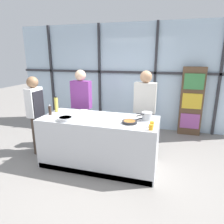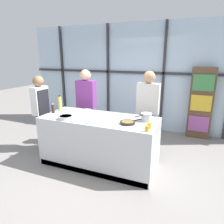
% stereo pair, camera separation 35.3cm
% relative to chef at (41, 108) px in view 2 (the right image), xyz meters
% --- Properties ---
extents(ground_plane, '(18.00, 18.00, 0.00)m').
position_rel_chef_xyz_m(ground_plane, '(1.39, -0.11, -0.92)').
color(ground_plane, gray).
extents(back_window_wall, '(6.40, 0.10, 2.80)m').
position_rel_chef_xyz_m(back_window_wall, '(1.39, 2.13, 0.49)').
color(back_window_wall, silver).
rests_on(back_window_wall, ground_plane).
extents(bookshelf, '(0.54, 0.19, 1.72)m').
position_rel_chef_xyz_m(bookshelf, '(3.10, 1.94, -0.06)').
color(bookshelf, brown).
rests_on(bookshelf, ground_plane).
extents(demo_island, '(2.08, 0.88, 0.90)m').
position_rel_chef_xyz_m(demo_island, '(1.40, -0.11, -0.46)').
color(demo_island, silver).
rests_on(demo_island, ground_plane).
extents(chef, '(0.22, 0.37, 1.58)m').
position_rel_chef_xyz_m(chef, '(0.00, 0.00, 0.00)').
color(chef, '#47382D').
rests_on(chef, ground_plane).
extents(spectator_far_left, '(0.43, 0.24, 1.68)m').
position_rel_chef_xyz_m(spectator_far_left, '(0.69, 0.68, 0.04)').
color(spectator_far_left, '#47382D').
rests_on(spectator_far_left, ground_plane).
extents(spectator_center_left, '(0.43, 0.24, 1.69)m').
position_rel_chef_xyz_m(spectator_center_left, '(2.09, 0.68, 0.05)').
color(spectator_center_left, '#232838').
rests_on(spectator_center_left, ground_plane).
extents(frying_pan, '(0.32, 0.39, 0.04)m').
position_rel_chef_xyz_m(frying_pan, '(1.97, -0.23, 0.01)').
color(frying_pan, '#232326').
rests_on(frying_pan, demo_island).
extents(saucepan, '(0.24, 0.29, 0.14)m').
position_rel_chef_xyz_m(saucepan, '(2.22, 0.01, 0.06)').
color(saucepan, silver).
rests_on(saucepan, demo_island).
extents(white_plate, '(0.23, 0.23, 0.01)m').
position_rel_chef_xyz_m(white_plate, '(0.95, 0.21, -0.00)').
color(white_plate, white).
rests_on(white_plate, demo_island).
extents(mixing_bowl, '(0.26, 0.26, 0.06)m').
position_rel_chef_xyz_m(mixing_bowl, '(0.89, -0.40, 0.02)').
color(mixing_bowl, silver).
rests_on(mixing_bowl, demo_island).
extents(oil_bottle, '(0.07, 0.07, 0.31)m').
position_rel_chef_xyz_m(oil_bottle, '(0.45, 0.04, 0.13)').
color(oil_bottle, '#E0CC4C').
rests_on(oil_bottle, demo_island).
extents(pepper_grinder, '(0.05, 0.05, 0.19)m').
position_rel_chef_xyz_m(pepper_grinder, '(0.44, -0.17, 0.07)').
color(pepper_grinder, '#332319').
rests_on(pepper_grinder, demo_island).
extents(juice_glass_near, '(0.06, 0.06, 0.09)m').
position_rel_chef_xyz_m(juice_glass_near, '(2.33, -0.45, 0.03)').
color(juice_glass_near, orange).
rests_on(juice_glass_near, demo_island).
extents(juice_glass_far, '(0.06, 0.06, 0.09)m').
position_rel_chef_xyz_m(juice_glass_far, '(2.33, -0.31, 0.03)').
color(juice_glass_far, orange).
rests_on(juice_glass_far, demo_island).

